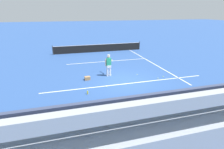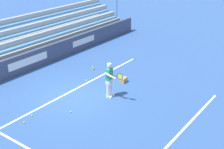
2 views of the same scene
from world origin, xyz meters
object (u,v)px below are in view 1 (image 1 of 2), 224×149
Objects in this scene: tennis_player at (109,65)px; tennis_ball_midcourt at (137,75)px; tennis_ball_far_right at (163,77)px; tennis_ball_near_player at (107,87)px; tennis_ball_toward_net at (158,78)px; water_bottle at (88,93)px; tennis_net at (99,48)px; ball_box_cardboard at (87,78)px.

tennis_ball_midcourt is at bearing -11.48° from tennis_player.
tennis_player is 25.98× the size of tennis_ball_far_right.
tennis_ball_midcourt and tennis_ball_near_player have the same top height.
water_bottle is at bearing -167.80° from tennis_ball_toward_net.
tennis_ball_toward_net is 0.30× the size of water_bottle.
tennis_ball_far_right and tennis_ball_midcourt have the same top height.
tennis_net is at bearing 81.25° from tennis_ball_near_player.
tennis_player is 3.57m from water_bottle.
tennis_ball_midcourt is at bearing -81.96° from tennis_net.
tennis_ball_midcourt is 4.93m from water_bottle.
tennis_ball_midcourt is (2.26, -0.46, -0.86)m from tennis_player.
ball_box_cardboard is 2.41m from water_bottle.
tennis_ball_toward_net is 1.00× the size of tennis_ball_midcourt.
water_bottle is (-4.34, -2.34, 0.08)m from tennis_ball_midcourt.
tennis_ball_far_right is at bearing -28.56° from tennis_ball_midcourt.
tennis_player is at bearing 160.54° from tennis_ball_far_right.
tennis_player is 0.15× the size of tennis_net.
tennis_player is 4.36m from tennis_ball_far_right.
tennis_player is 1.96m from ball_box_cardboard.
tennis_player is at bearing 155.35° from tennis_ball_toward_net.
tennis_player is 8.72m from tennis_net.
ball_box_cardboard is 0.04× the size of tennis_net.
tennis_ball_near_player is at bearing -108.08° from tennis_player.
tennis_player is 25.98× the size of tennis_ball_near_player.
water_bottle is (-1.39, -0.69, 0.08)m from tennis_ball_near_player.
tennis_ball_near_player is 0.30× the size of water_bottle.
tennis_ball_far_right is at bearing 8.22° from tennis_ball_near_player.
water_bottle is (-2.08, -2.80, -0.78)m from tennis_player.
tennis_ball_far_right is 1.00× the size of tennis_ball_near_player.
tennis_player is 25.98× the size of tennis_ball_midcourt.
ball_box_cardboard is 9.47m from tennis_net.
tennis_ball_toward_net is at bearing 6.99° from tennis_ball_near_player.
ball_box_cardboard is 6.06× the size of tennis_ball_near_player.
tennis_ball_far_right is at bearing 12.65° from water_bottle.
tennis_ball_toward_net is at bearing -42.98° from tennis_ball_midcourt.
tennis_ball_far_right and tennis_ball_near_player have the same top height.
tennis_player is at bearing 53.39° from water_bottle.
water_bottle is 11.86m from tennis_net.
tennis_ball_midcourt is (4.01, -0.05, -0.10)m from ball_box_cardboard.
tennis_net is (3.05, 11.45, 0.38)m from water_bottle.
ball_box_cardboard is at bearing 167.20° from tennis_ball_toward_net.
tennis_ball_far_right is 0.01× the size of tennis_net.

